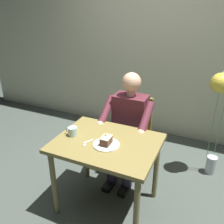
% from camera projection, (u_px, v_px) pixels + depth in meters
% --- Properties ---
extents(ground_plane, '(14.00, 14.00, 0.00)m').
position_uv_depth(ground_plane, '(107.00, 204.00, 2.49)').
color(ground_plane, '#414A43').
extents(cafe_rear_panel, '(6.40, 0.12, 3.00)m').
position_uv_depth(cafe_rear_panel, '(162.00, 32.00, 3.30)').
color(cafe_rear_panel, '#BDBE9D').
rests_on(cafe_rear_panel, ground).
extents(dining_table, '(0.92, 0.72, 0.74)m').
position_uv_depth(dining_table, '(107.00, 151.00, 2.22)').
color(dining_table, olive).
rests_on(dining_table, ground).
extents(chair, '(0.42, 0.42, 0.89)m').
position_uv_depth(chair, '(133.00, 131.00, 2.86)').
color(chair, olive).
rests_on(chair, ground).
extents(seated_person, '(0.53, 0.58, 1.22)m').
position_uv_depth(seated_person, '(128.00, 127.00, 2.65)').
color(seated_person, '#54212B').
rests_on(seated_person, ground).
extents(dessert_plate, '(0.23, 0.23, 0.01)m').
position_uv_depth(dessert_plate, '(106.00, 145.00, 2.12)').
color(dessert_plate, white).
rests_on(dessert_plate, dining_table).
extents(cake_slice, '(0.08, 0.11, 0.09)m').
position_uv_depth(cake_slice, '(106.00, 140.00, 2.10)').
color(cake_slice, '#533426').
rests_on(cake_slice, dessert_plate).
extents(coffee_cup, '(0.12, 0.08, 0.08)m').
position_uv_depth(coffee_cup, '(73.00, 131.00, 2.26)').
color(coffee_cup, silver).
rests_on(coffee_cup, dining_table).
extents(dessert_spoon, '(0.06, 0.14, 0.01)m').
position_uv_depth(dessert_spoon, '(86.00, 143.00, 2.14)').
color(dessert_spoon, silver).
rests_on(dessert_spoon, dining_table).
extents(balloon_display, '(0.29, 0.27, 1.26)m').
position_uv_depth(balloon_display, '(223.00, 94.00, 2.55)').
color(balloon_display, '#B2C1C6').
rests_on(balloon_display, ground).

